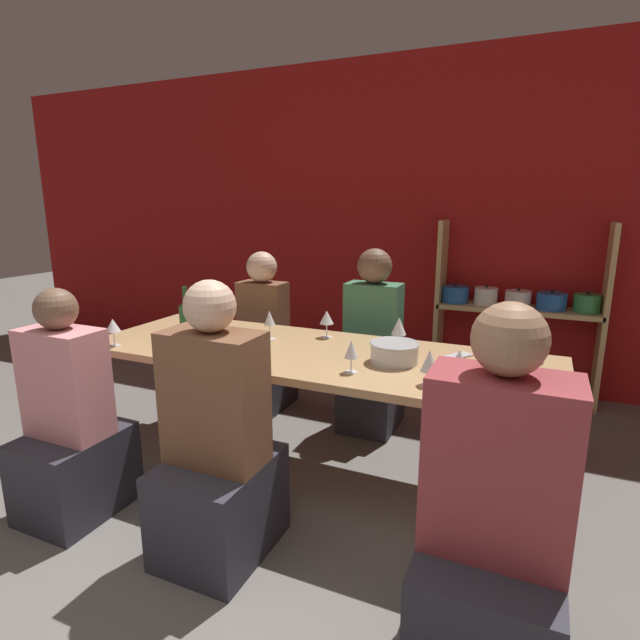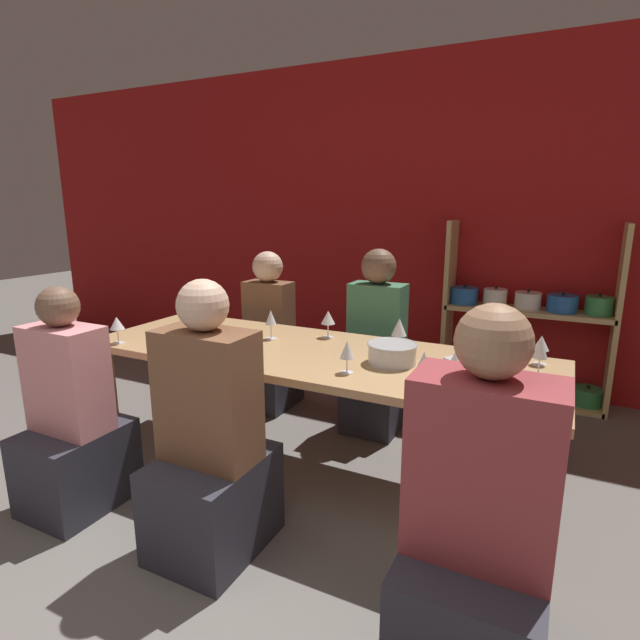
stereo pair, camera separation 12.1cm
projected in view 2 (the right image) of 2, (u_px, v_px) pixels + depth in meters
wall_back_red at (413, 223)px, 4.26m from camera, size 8.80×0.06×2.70m
shelf_unit at (525, 337)px, 3.85m from camera, size 1.22×0.30×1.38m
dining_table at (312, 365)px, 2.72m from camera, size 2.56×0.88×0.73m
mixing_bowl at (392, 353)px, 2.48m from camera, size 0.25×0.25×0.10m
wine_bottle_green at (189, 317)px, 2.98m from camera, size 0.08×0.08×0.31m
wine_glass_white_a at (117, 324)px, 2.82m from camera, size 0.08×0.08×0.15m
wine_glass_red_a at (455, 362)px, 2.19m from camera, size 0.07×0.07×0.15m
wine_glass_white_b at (213, 301)px, 3.37m from camera, size 0.08×0.08×0.18m
wine_glass_empty_a at (541, 349)px, 2.30m from camera, size 0.07×0.07×0.18m
wine_glass_empty_b at (198, 300)px, 3.47m from camera, size 0.07×0.07×0.16m
wine_glass_white_c at (424, 363)px, 2.15m from camera, size 0.08×0.08×0.16m
wine_glass_white_d at (399, 328)px, 2.72m from camera, size 0.08×0.08×0.17m
wine_glass_red_b at (328, 318)px, 2.94m from camera, size 0.08×0.08×0.16m
wine_glass_empty_c at (347, 350)px, 2.32m from camera, size 0.07×0.07×0.16m
wine_glass_empty_d at (271, 318)px, 2.91m from camera, size 0.07×0.07×0.17m
wine_glass_empty_e at (541, 344)px, 2.44m from camera, size 0.08×0.08×0.15m
cell_phone at (458, 358)px, 2.56m from camera, size 0.14×0.16×0.01m
person_near_a at (477, 541)px, 1.62m from camera, size 0.45×0.57×1.23m
person_far_a at (270, 349)px, 3.75m from camera, size 0.35×0.44×1.18m
person_near_b at (211, 456)px, 2.16m from camera, size 0.42×0.52×1.22m
person_far_b at (376, 362)px, 3.37m from camera, size 0.36×0.45×1.23m
person_near_c at (73, 429)px, 2.49m from camera, size 0.39×0.49×1.14m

